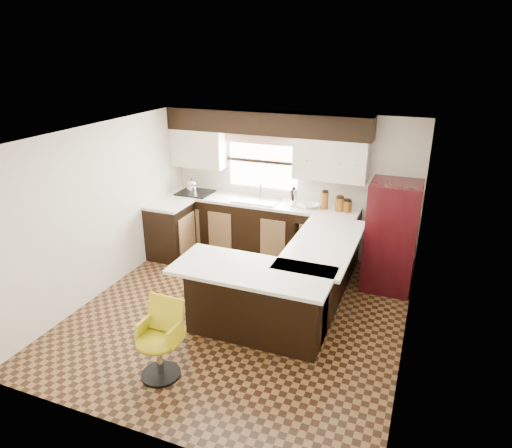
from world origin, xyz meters
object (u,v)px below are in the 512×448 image
at_px(peninsula_return, 256,302).
at_px(peninsula_long, 318,275).
at_px(refrigerator, 391,236).
at_px(bar_chair, 158,342).

bearing_deg(peninsula_return, peninsula_long, 61.70).
distance_m(refrigerator, bar_chair, 3.60).
bearing_deg(peninsula_long, refrigerator, 45.93).
bearing_deg(peninsula_return, refrigerator, 53.50).
xyz_separation_m(refrigerator, bar_chair, (-2.05, -2.94, -0.37)).
bearing_deg(refrigerator, peninsula_return, -126.50).
relative_size(peninsula_long, bar_chair, 2.22).
distance_m(peninsula_long, refrigerator, 1.25).
height_order(peninsula_long, bar_chair, peninsula_long).
bearing_deg(bar_chair, peninsula_return, 59.55).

